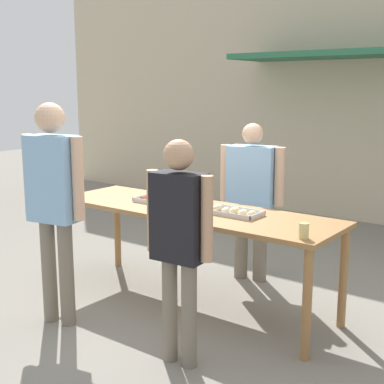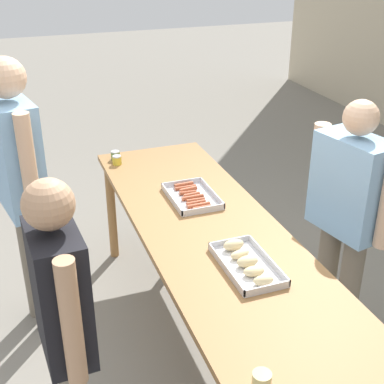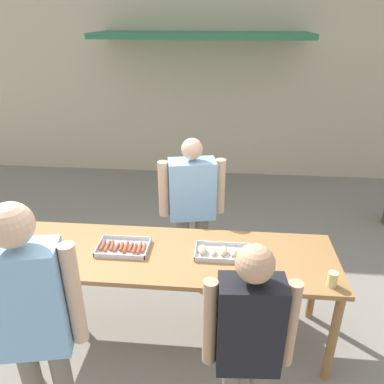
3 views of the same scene
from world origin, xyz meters
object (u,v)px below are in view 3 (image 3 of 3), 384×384
Objects in this scene: condiment_jar_ketchup at (20,265)px; person_customer_with_cup at (248,340)px; food_tray_sausages at (123,248)px; condiment_jar_mustard at (9,263)px; person_customer_holding_hotdog at (33,317)px; food_tray_buns at (222,252)px; person_server_behind_table at (192,201)px; beer_cup at (332,279)px.

person_customer_with_cup is (1.72, -0.63, 0.05)m from condiment_jar_ketchup.
food_tray_sausages is 6.23× the size of condiment_jar_mustard.
food_tray_sausages is 0.80m from condiment_jar_ketchup.
person_customer_holding_hotdog is (-0.24, -1.03, 0.20)m from food_tray_sausages.
condiment_jar_mustard is at bearing -168.99° from food_tray_buns.
food_tray_buns is at bearing -147.40° from person_customer_holding_hotdog.
condiment_jar_ketchup is 0.04× the size of person_server_behind_table.
person_server_behind_table reaches higher than beer_cup.
beer_cup reaches higher than food_tray_buns.
person_customer_holding_hotdog is at bearing -103.36° from food_tray_sausages.
condiment_jar_mustard is at bearing -62.25° from person_customer_holding_hotdog.
condiment_jar_mustard and condiment_jar_ketchup have the same top height.
food_tray_buns is 1.59m from condiment_jar_ketchup.
person_customer_with_cup is at bearing -19.30° from condiment_jar_mustard.
person_server_behind_table is at bearing -123.02° from person_customer_holding_hotdog.
food_tray_buns is 0.29× the size of person_server_behind_table.
person_server_behind_table is at bearing 134.09° from beer_cup.
beer_cup is (2.45, 0.00, 0.02)m from condiment_jar_mustard.
food_tray_buns is 0.29× the size of person_customer_with_cup.
food_tray_sausages is at bearing -132.15° from person_server_behind_table.
person_customer_with_cup is (1.24, 0.08, -0.14)m from person_customer_holding_hotdog.
condiment_jar_ketchup is (-0.73, -0.33, 0.02)m from food_tray_sausages.
condiment_jar_ketchup reaches higher than food_tray_sausages.
person_customer_with_cup is at bearing 172.16° from person_customer_holding_hotdog.
person_customer_holding_hotdog reaches higher than beer_cup.
person_customer_with_cup is at bearing -19.99° from condiment_jar_ketchup.
food_tray_buns is 6.78× the size of condiment_jar_ketchup.
beer_cup is 2.01m from person_customer_holding_hotdog.
person_server_behind_table is 1.00× the size of person_customer_with_cup.
food_tray_buns is (0.83, 0.00, 0.01)m from food_tray_sausages.
person_customer_holding_hotdog is at bearing -159.11° from beer_cup.
food_tray_sausages is at bearing -47.58° from person_customer_with_cup.
person_customer_with_cup is (1.82, -0.64, 0.05)m from condiment_jar_mustard.
person_server_behind_table reaches higher than condiment_jar_ketchup.
condiment_jar_ketchup is at bearing -147.73° from person_server_behind_table.
food_tray_buns is at bearing 0.02° from food_tray_sausages.
person_customer_with_cup is (0.17, -0.96, 0.05)m from food_tray_buns.
condiment_jar_mustard is 0.60× the size of beer_cup.
condiment_jar_ketchup is 0.87m from person_customer_holding_hotdog.
condiment_jar_mustard is 0.04× the size of person_customer_with_cup.
food_tray_buns is 1.50m from person_customer_holding_hotdog.
person_customer_holding_hotdog is (0.48, -0.70, 0.18)m from condiment_jar_ketchup.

